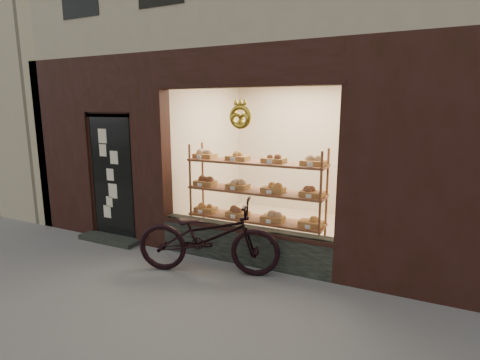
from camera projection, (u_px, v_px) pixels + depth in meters
The scene contains 4 objects.
ground at pixel (119, 327), 3.94m from camera, with size 90.00×90.00×0.00m, color #606060.
neighbor_left at pixel (7, 37), 12.06m from camera, with size 12.00×7.00×9.00m, color tan.
display_shelf at pixel (255, 200), 5.84m from camera, with size 2.20×0.45×1.70m.
bicycle at pixel (208, 237), 5.17m from camera, with size 0.70×2.00×1.05m, color black.
Camera 1 is at (2.72, -2.65, 2.28)m, focal length 28.00 mm.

